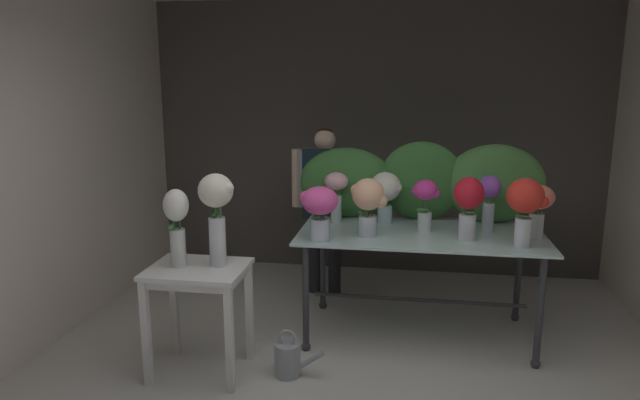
{
  "coord_description": "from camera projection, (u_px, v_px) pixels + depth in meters",
  "views": [
    {
      "loc": [
        0.37,
        -2.66,
        2.02
      ],
      "look_at": [
        -0.27,
        1.3,
        1.17
      ],
      "focal_mm": 31.47,
      "sensor_mm": 36.0,
      "label": 1
    }
  ],
  "objects": [
    {
      "name": "watering_can",
      "position": [
        288.0,
        359.0,
        3.91
      ],
      "size": [
        0.35,
        0.18,
        0.34
      ],
      "color": "#999EA3",
      "rests_on": "ground"
    },
    {
      "name": "wall_back",
      "position": [
        375.0,
        138.0,
        5.96
      ],
      "size": [
        4.83,
        0.12,
        2.86
      ],
      "primitive_type": "cube",
      "color": "#4C4742",
      "rests_on": "ground"
    },
    {
      "name": "display_table_glass",
      "position": [
        420.0,
        246.0,
        4.42
      ],
      "size": [
        1.88,
        1.03,
        0.88
      ],
      "color": "silver",
      "rests_on": "ground"
    },
    {
      "name": "vase_blush_snapdragons",
      "position": [
        336.0,
        191.0,
        4.62
      ],
      "size": [
        0.2,
        0.2,
        0.42
      ],
      "color": "silver",
      "rests_on": "display_table_glass"
    },
    {
      "name": "vase_coral_roses",
      "position": [
        537.0,
        204.0,
        4.16
      ],
      "size": [
        0.24,
        0.24,
        0.4
      ],
      "color": "silver",
      "rests_on": "display_table_glass"
    },
    {
      "name": "vase_scarlet_lilies",
      "position": [
        525.0,
        203.0,
        3.91
      ],
      "size": [
        0.28,
        0.26,
        0.49
      ],
      "color": "silver",
      "rests_on": "display_table_glass"
    },
    {
      "name": "vase_violet_tulips",
      "position": [
        489.0,
        198.0,
        4.34
      ],
      "size": [
        0.17,
        0.17,
        0.44
      ],
      "color": "silver",
      "rests_on": "display_table_glass"
    },
    {
      "name": "side_table_white",
      "position": [
        198.0,
        283.0,
        3.86
      ],
      "size": [
        0.66,
        0.54,
        0.78
      ],
      "color": "white",
      "rests_on": "ground"
    },
    {
      "name": "foliage_backdrop",
      "position": [
        423.0,
        183.0,
        4.71
      ],
      "size": [
        2.04,
        0.31,
        0.66
      ],
      "color": "#387033",
      "rests_on": "display_table_glass"
    },
    {
      "name": "vase_ivory_dahlias",
      "position": [
        385.0,
        191.0,
        4.59
      ],
      "size": [
        0.27,
        0.25,
        0.43
      ],
      "color": "silver",
      "rests_on": "display_table_glass"
    },
    {
      "name": "vase_peach_stock",
      "position": [
        368.0,
        202.0,
        4.21
      ],
      "size": [
        0.28,
        0.24,
        0.44
      ],
      "color": "silver",
      "rests_on": "display_table_glass"
    },
    {
      "name": "vase_fuchsia_ranunculus",
      "position": [
        319.0,
        207.0,
        4.08
      ],
      "size": [
        0.28,
        0.27,
        0.41
      ],
      "color": "silver",
      "rests_on": "display_table_glass"
    },
    {
      "name": "florist",
      "position": [
        325.0,
        192.0,
        5.29
      ],
      "size": [
        0.63,
        0.24,
        1.6
      ],
      "color": "#232328",
      "rests_on": "ground"
    },
    {
      "name": "wall_left",
      "position": [
        76.0,
        153.0,
        4.73
      ],
      "size": [
        0.12,
        3.44,
        2.86
      ],
      "primitive_type": "cube",
      "color": "beige",
      "rests_on": "ground"
    },
    {
      "name": "vase_white_roses_tall",
      "position": [
        177.0,
        223.0,
        3.79
      ],
      "size": [
        0.17,
        0.17,
        0.54
      ],
      "color": "silver",
      "rests_on": "side_table_white"
    },
    {
      "name": "vase_magenta_carnations",
      "position": [
        425.0,
        200.0,
        4.34
      ],
      "size": [
        0.21,
        0.19,
        0.41
      ],
      "color": "silver",
      "rests_on": "display_table_glass"
    },
    {
      "name": "vase_cream_lisianthus_tall",
      "position": [
        217.0,
        208.0,
        3.78
      ],
      "size": [
        0.25,
        0.24,
        0.64
      ],
      "color": "silver",
      "rests_on": "side_table_white"
    },
    {
      "name": "ground_plane",
      "position": [
        359.0,
        330.0,
        4.65
      ],
      "size": [
        7.31,
        7.31,
        0.0
      ],
      "primitive_type": "plane",
      "color": "beige"
    },
    {
      "name": "vase_crimson_peonies",
      "position": [
        469.0,
        202.0,
        4.1
      ],
      "size": [
        0.22,
        0.22,
        0.47
      ],
      "color": "silver",
      "rests_on": "display_table_glass"
    }
  ]
}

